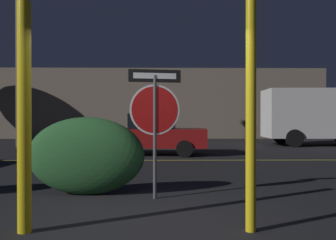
# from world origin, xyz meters

# --- Properties ---
(ground_plane) EXTENTS (260.00, 260.00, 0.00)m
(ground_plane) POSITION_xyz_m (0.00, 0.00, 0.00)
(ground_plane) COLOR black
(road_center_stripe) EXTENTS (41.83, 0.12, 0.01)m
(road_center_stripe) POSITION_xyz_m (0.00, 7.44, 0.00)
(road_center_stripe) COLOR gold
(road_center_stripe) RESTS_ON ground_plane
(stop_sign) EXTENTS (0.91, 0.18, 2.24)m
(stop_sign) POSITION_xyz_m (0.13, 1.69, 1.56)
(stop_sign) COLOR #4C4C51
(stop_sign) RESTS_ON ground_plane
(yellow_pole_left) EXTENTS (0.17, 0.17, 2.83)m
(yellow_pole_left) POSITION_xyz_m (-1.44, -0.20, 1.41)
(yellow_pole_left) COLOR yellow
(yellow_pole_left) RESTS_ON ground_plane
(yellow_pole_right) EXTENTS (0.13, 0.13, 3.17)m
(yellow_pole_right) POSITION_xyz_m (1.35, -0.20, 1.59)
(yellow_pole_right) COLOR yellow
(yellow_pole_right) RESTS_ON ground_plane
(hedge_bush_2) EXTENTS (2.12, 0.71, 1.42)m
(hedge_bush_2) POSITION_xyz_m (-1.13, 2.03, 0.71)
(hedge_bush_2) COLOR #285B2D
(hedge_bush_2) RESTS_ON ground_plane
(passing_car_2) EXTENTS (4.46, 2.17, 1.56)m
(passing_car_2) POSITION_xyz_m (-0.19, 9.35, 0.76)
(passing_car_2) COLOR maroon
(passing_car_2) RESTS_ON ground_plane
(delivery_truck) EXTENTS (5.49, 2.63, 2.81)m
(delivery_truck) POSITION_xyz_m (8.25, 13.84, 1.54)
(delivery_truck) COLOR silver
(delivery_truck) RESTS_ON ground_plane
(street_lamp) EXTENTS (0.48, 0.48, 8.23)m
(street_lamp) POSITION_xyz_m (-6.61, 13.02, 5.32)
(street_lamp) COLOR #4C4C51
(street_lamp) RESTS_ON ground_plane
(building_backdrop) EXTENTS (25.89, 4.34, 4.66)m
(building_backdrop) POSITION_xyz_m (-1.83, 21.95, 2.33)
(building_backdrop) COLOR #7A6B5B
(building_backdrop) RESTS_ON ground_plane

